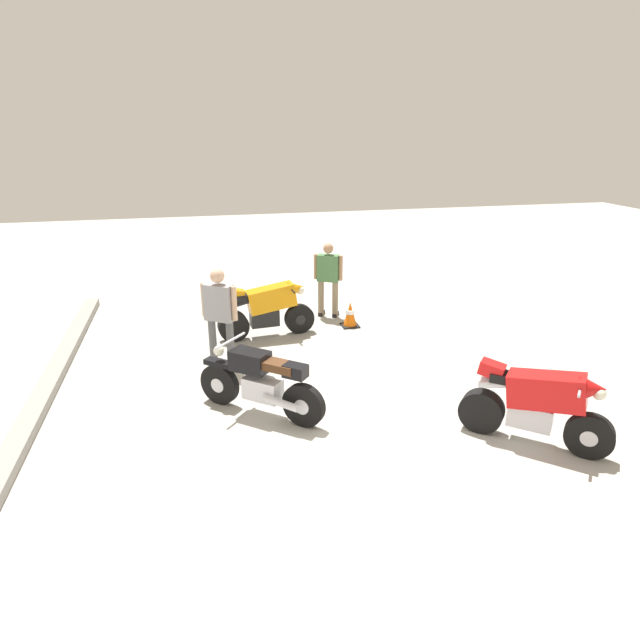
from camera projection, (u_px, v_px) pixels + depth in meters
ground_plane at (369, 435)px, 7.47m from camera, size 40.00×40.00×0.00m
curb_edge at (0, 477)px, 6.46m from camera, size 14.00×0.30×0.15m
motorcycle_orange_sportbike at (267, 308)px, 10.77m from camera, size 0.70×1.96×1.14m
motorcycle_black_cruiser at (260, 382)px, 7.85m from camera, size 1.44×1.67×1.09m
motorcycle_red_sportbike at (537, 403)px, 7.09m from camera, size 1.43×1.59×1.14m
person_in_green_shirt at (328, 276)px, 11.81m from camera, size 0.47×0.61×1.64m
person_in_gray_shirt at (220, 312)px, 9.21m from camera, size 0.52×0.61×1.78m
traffic_cone at (350, 314)px, 11.44m from camera, size 0.36×0.36×0.53m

